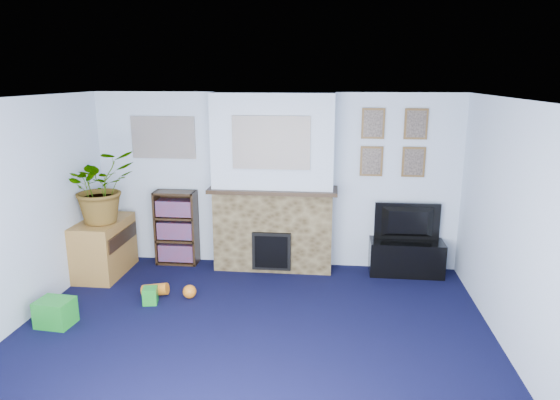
# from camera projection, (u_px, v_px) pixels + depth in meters

# --- Properties ---
(floor) EXTENTS (5.00, 4.50, 0.01)m
(floor) POSITION_uv_depth(u_px,v_px,m) (249.00, 344.00, 5.00)
(floor) COLOR black
(floor) RESTS_ON ground
(ceiling) EXTENTS (5.00, 4.50, 0.01)m
(ceiling) POSITION_uv_depth(u_px,v_px,m) (245.00, 100.00, 4.41)
(ceiling) COLOR white
(ceiling) RESTS_ON wall_back
(wall_back) EXTENTS (5.00, 0.04, 2.40)m
(wall_back) POSITION_uv_depth(u_px,v_px,m) (275.00, 181.00, 6.88)
(wall_back) COLOR silver
(wall_back) RESTS_ON ground
(wall_front) EXTENTS (5.00, 0.04, 2.40)m
(wall_front) POSITION_uv_depth(u_px,v_px,m) (171.00, 361.00, 2.53)
(wall_front) COLOR silver
(wall_front) RESTS_ON ground
(wall_left) EXTENTS (0.04, 4.50, 2.40)m
(wall_left) POSITION_uv_depth(u_px,v_px,m) (0.00, 221.00, 4.97)
(wall_left) COLOR silver
(wall_left) RESTS_ON ground
(wall_right) EXTENTS (0.04, 4.50, 2.40)m
(wall_right) POSITION_uv_depth(u_px,v_px,m) (523.00, 238.00, 4.44)
(wall_right) COLOR silver
(wall_right) RESTS_ON ground
(chimney_breast) EXTENTS (1.72, 0.50, 2.40)m
(chimney_breast) POSITION_uv_depth(u_px,v_px,m) (273.00, 185.00, 6.68)
(chimney_breast) COLOR brown
(chimney_breast) RESTS_ON ground
(collage_main) EXTENTS (1.00, 0.03, 0.68)m
(collage_main) POSITION_uv_depth(u_px,v_px,m) (271.00, 143.00, 6.33)
(collage_main) COLOR gray
(collage_main) RESTS_ON chimney_breast
(collage_left) EXTENTS (0.90, 0.03, 0.58)m
(collage_left) POSITION_uv_depth(u_px,v_px,m) (163.00, 137.00, 6.88)
(collage_left) COLOR gray
(collage_left) RESTS_ON wall_back
(portrait_tl) EXTENTS (0.30, 0.03, 0.40)m
(portrait_tl) POSITION_uv_depth(u_px,v_px,m) (373.00, 124.00, 6.53)
(portrait_tl) COLOR brown
(portrait_tl) RESTS_ON wall_back
(portrait_tr) EXTENTS (0.30, 0.03, 0.40)m
(portrait_tr) POSITION_uv_depth(u_px,v_px,m) (416.00, 124.00, 6.47)
(portrait_tr) COLOR brown
(portrait_tr) RESTS_ON wall_back
(portrait_bl) EXTENTS (0.30, 0.03, 0.40)m
(portrait_bl) POSITION_uv_depth(u_px,v_px,m) (371.00, 161.00, 6.65)
(portrait_bl) COLOR brown
(portrait_bl) RESTS_ON wall_back
(portrait_br) EXTENTS (0.30, 0.03, 0.40)m
(portrait_br) POSITION_uv_depth(u_px,v_px,m) (413.00, 162.00, 6.59)
(portrait_br) COLOR brown
(portrait_br) RESTS_ON wall_back
(tv_stand) EXTENTS (0.97, 0.41, 0.46)m
(tv_stand) POSITION_uv_depth(u_px,v_px,m) (406.00, 258.00, 6.71)
(tv_stand) COLOR black
(tv_stand) RESTS_ON ground
(television) EXTENTS (0.87, 0.13, 0.50)m
(television) POSITION_uv_depth(u_px,v_px,m) (408.00, 223.00, 6.61)
(television) COLOR black
(television) RESTS_ON tv_stand
(bookshelf) EXTENTS (0.58, 0.28, 1.05)m
(bookshelf) POSITION_uv_depth(u_px,v_px,m) (177.00, 229.00, 7.05)
(bookshelf) COLOR black
(bookshelf) RESTS_ON ground
(sideboard) EXTENTS (0.53, 0.96, 0.74)m
(sideboard) POSITION_uv_depth(u_px,v_px,m) (104.00, 249.00, 6.70)
(sideboard) COLOR olive
(sideboard) RESTS_ON ground
(potted_plant) EXTENTS (1.12, 1.13, 0.95)m
(potted_plant) POSITION_uv_depth(u_px,v_px,m) (101.00, 186.00, 6.44)
(potted_plant) COLOR #26661E
(potted_plant) RESTS_ON sideboard
(mantel_clock) EXTENTS (0.09, 0.05, 0.13)m
(mantel_clock) POSITION_uv_depth(u_px,v_px,m) (270.00, 183.00, 6.63)
(mantel_clock) COLOR gold
(mantel_clock) RESTS_ON chimney_breast
(mantel_candle) EXTENTS (0.05, 0.05, 0.16)m
(mantel_candle) POSITION_uv_depth(u_px,v_px,m) (294.00, 183.00, 6.60)
(mantel_candle) COLOR #B2BFC6
(mantel_candle) RESTS_ON chimney_breast
(mantel_teddy) EXTENTS (0.13, 0.13, 0.13)m
(mantel_teddy) POSITION_uv_depth(u_px,v_px,m) (227.00, 182.00, 6.70)
(mantel_teddy) COLOR slate
(mantel_teddy) RESTS_ON chimney_breast
(mantel_can) EXTENTS (0.06, 0.06, 0.11)m
(mantel_can) POSITION_uv_depth(u_px,v_px,m) (322.00, 185.00, 6.56)
(mantel_can) COLOR #198C26
(mantel_can) RESTS_ON chimney_breast
(green_crate) EXTENTS (0.39, 0.32, 0.29)m
(green_crate) POSITION_uv_depth(u_px,v_px,m) (55.00, 313.00, 5.34)
(green_crate) COLOR #198C26
(green_crate) RESTS_ON ground
(toy_ball) EXTENTS (0.16, 0.16, 0.16)m
(toy_ball) POSITION_uv_depth(u_px,v_px,m) (190.00, 291.00, 6.00)
(toy_ball) COLOR orange
(toy_ball) RESTS_ON ground
(toy_block) EXTENTS (0.19, 0.19, 0.20)m
(toy_block) POSITION_uv_depth(u_px,v_px,m) (150.00, 295.00, 5.85)
(toy_block) COLOR #198C26
(toy_block) RESTS_ON ground
(toy_tube) EXTENTS (0.33, 0.15, 0.19)m
(toy_tube) POSITION_uv_depth(u_px,v_px,m) (155.00, 290.00, 6.08)
(toy_tube) COLOR orange
(toy_tube) RESTS_ON ground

